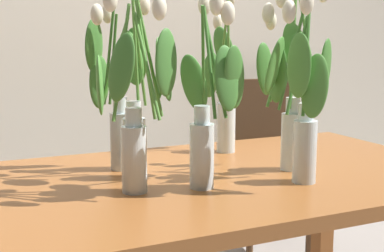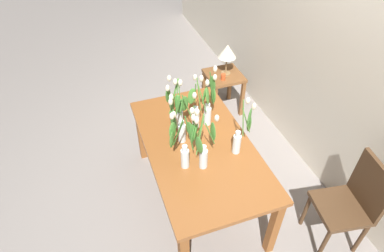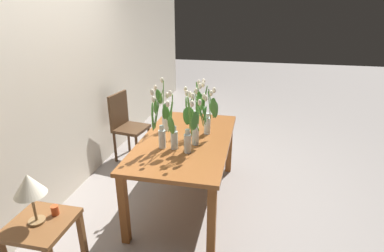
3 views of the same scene
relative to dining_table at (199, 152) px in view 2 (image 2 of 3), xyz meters
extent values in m
plane|color=gray|center=(0.00, 0.00, -0.65)|extent=(18.00, 18.00, 0.00)
cube|color=beige|center=(0.00, 1.36, 0.70)|extent=(9.00, 0.10, 2.70)
cube|color=brown|center=(0.00, 0.00, 0.07)|extent=(1.60, 0.90, 0.04)
cube|color=brown|center=(-0.74, -0.39, -0.30)|extent=(0.07, 0.07, 0.70)
cube|color=brown|center=(-0.74, 0.39, -0.30)|extent=(0.07, 0.07, 0.70)
cube|color=brown|center=(0.74, 0.39, -0.30)|extent=(0.07, 0.07, 0.70)
cylinder|color=silver|center=(-0.10, -0.12, 0.18)|extent=(0.07, 0.07, 0.18)
cylinder|color=silver|center=(-0.10, -0.12, 0.30)|extent=(0.04, 0.04, 0.05)
cylinder|color=silver|center=(-0.10, -0.12, 0.15)|extent=(0.06, 0.06, 0.11)
cylinder|color=#3D752D|center=(-0.07, -0.07, 0.44)|extent=(0.05, 0.09, 0.29)
ellipsoid|color=#F2E5C6|center=(-0.05, -0.02, 0.60)|extent=(0.04, 0.04, 0.06)
ellipsoid|color=#427F33|center=(-0.08, -0.02, 0.37)|extent=(0.11, 0.06, 0.18)
cylinder|color=#3D752D|center=(-0.09, -0.17, 0.43)|extent=(0.03, 0.09, 0.26)
ellipsoid|color=#F2E5C6|center=(-0.07, -0.21, 0.56)|extent=(0.04, 0.04, 0.06)
ellipsoid|color=#427F33|center=(-0.05, -0.20, 0.40)|extent=(0.10, 0.07, 0.18)
cylinder|color=#3D752D|center=(-0.10, -0.16, 0.44)|extent=(0.01, 0.08, 0.29)
ellipsoid|color=#F2E5C6|center=(-0.10, -0.20, 0.59)|extent=(0.04, 0.04, 0.06)
ellipsoid|color=#427F33|center=(-0.07, -0.21, 0.40)|extent=(0.07, 0.05, 0.17)
cylinder|color=silver|center=(-0.28, -0.08, 0.18)|extent=(0.07, 0.07, 0.18)
cylinder|color=silver|center=(-0.28, -0.08, 0.30)|extent=(0.04, 0.04, 0.05)
cylinder|color=silver|center=(-0.28, -0.08, 0.15)|extent=(0.06, 0.06, 0.11)
cylinder|color=#56933D|center=(-0.32, -0.12, 0.44)|extent=(0.07, 0.06, 0.29)
ellipsoid|color=#F2E5C6|center=(-0.35, -0.14, 0.59)|extent=(0.04, 0.04, 0.06)
ellipsoid|color=#427F33|center=(-0.34, -0.16, 0.43)|extent=(0.09, 0.08, 0.18)
cylinder|color=#56933D|center=(-0.24, -0.09, 0.46)|extent=(0.08, 0.01, 0.33)
ellipsoid|color=#F2E5C6|center=(-0.20, -0.09, 0.63)|extent=(0.04, 0.04, 0.06)
ellipsoid|color=#427F33|center=(-0.20, -0.06, 0.42)|extent=(0.05, 0.07, 0.17)
cylinder|color=#56933D|center=(-0.26, -0.14, 0.43)|extent=(0.04, 0.10, 0.27)
ellipsoid|color=#F2E5C6|center=(-0.25, -0.19, 0.57)|extent=(0.04, 0.04, 0.06)
ellipsoid|color=#427F33|center=(-0.22, -0.17, 0.44)|extent=(0.08, 0.05, 0.17)
cylinder|color=#56933D|center=(-0.26, -0.11, 0.46)|extent=(0.05, 0.04, 0.33)
ellipsoid|color=#F2E5C6|center=(-0.24, -0.12, 0.62)|extent=(0.04, 0.04, 0.06)
ellipsoid|color=#427F33|center=(-0.21, -0.11, 0.42)|extent=(0.09, 0.07, 0.18)
cylinder|color=silver|center=(-0.24, 0.17, 0.18)|extent=(0.07, 0.07, 0.18)
cylinder|color=silver|center=(-0.24, 0.17, 0.30)|extent=(0.04, 0.04, 0.05)
cylinder|color=silver|center=(-0.24, 0.17, 0.15)|extent=(0.06, 0.06, 0.11)
cylinder|color=#3D752D|center=(-0.25, 0.21, 0.43)|extent=(0.02, 0.06, 0.28)
ellipsoid|color=#F2E5C6|center=(-0.26, 0.24, 0.58)|extent=(0.04, 0.04, 0.06)
ellipsoid|color=#427F33|center=(-0.29, 0.24, 0.37)|extent=(0.08, 0.04, 0.17)
cylinder|color=#3D752D|center=(-0.26, 0.21, 0.47)|extent=(0.04, 0.07, 0.36)
ellipsoid|color=#F2E5C6|center=(-0.28, 0.24, 0.65)|extent=(0.04, 0.04, 0.06)
ellipsoid|color=#427F33|center=(-0.31, 0.24, 0.48)|extent=(0.07, 0.06, 0.17)
cylinder|color=silver|center=(0.19, -0.19, 0.18)|extent=(0.07, 0.07, 0.18)
cylinder|color=silver|center=(0.19, -0.19, 0.30)|extent=(0.04, 0.04, 0.05)
cylinder|color=silver|center=(0.19, -0.19, 0.15)|extent=(0.06, 0.06, 0.11)
cylinder|color=#3D752D|center=(0.17, -0.15, 0.45)|extent=(0.05, 0.07, 0.32)
ellipsoid|color=#F2E5C6|center=(0.15, -0.12, 0.62)|extent=(0.04, 0.04, 0.06)
ellipsoid|color=#4C8E38|center=(0.12, -0.13, 0.42)|extent=(0.11, 0.06, 0.18)
cylinder|color=#3D752D|center=(0.16, -0.23, 0.44)|extent=(0.07, 0.07, 0.29)
ellipsoid|color=#F2E5C6|center=(0.13, -0.26, 0.59)|extent=(0.04, 0.04, 0.06)
ellipsoid|color=#4C8E38|center=(0.15, -0.28, 0.38)|extent=(0.08, 0.06, 0.17)
cylinder|color=#3D752D|center=(0.14, -0.22, 0.43)|extent=(0.10, 0.05, 0.26)
ellipsoid|color=#F2E5C6|center=(0.09, -0.24, 0.57)|extent=(0.04, 0.04, 0.06)
ellipsoid|color=#4C8E38|center=(0.11, -0.26, 0.43)|extent=(0.05, 0.08, 0.17)
cylinder|color=#3D752D|center=(0.21, -0.16, 0.45)|extent=(0.04, 0.06, 0.32)
ellipsoid|color=#F2E5C6|center=(0.23, -0.13, 0.62)|extent=(0.04, 0.04, 0.06)
ellipsoid|color=#4C8E38|center=(0.21, -0.11, 0.47)|extent=(0.09, 0.09, 0.18)
cylinder|color=silver|center=(0.24, -0.05, 0.18)|extent=(0.07, 0.07, 0.18)
cylinder|color=silver|center=(0.24, -0.05, 0.30)|extent=(0.04, 0.04, 0.05)
cylinder|color=silver|center=(0.24, -0.05, 0.15)|extent=(0.06, 0.06, 0.11)
cylinder|color=#56933D|center=(0.27, -0.09, 0.46)|extent=(0.04, 0.08, 0.34)
ellipsoid|color=#F2E5C6|center=(0.29, -0.13, 0.63)|extent=(0.04, 0.04, 0.06)
ellipsoid|color=#427F33|center=(0.31, -0.12, 0.42)|extent=(0.07, 0.07, 0.17)
cylinder|color=#56933D|center=(0.18, -0.07, 0.43)|extent=(0.11, 0.04, 0.27)
ellipsoid|color=#F2E5C6|center=(0.13, -0.08, 0.57)|extent=(0.04, 0.04, 0.06)
ellipsoid|color=#427F33|center=(0.15, -0.11, 0.40)|extent=(0.04, 0.08, 0.17)
cylinder|color=#56933D|center=(0.23, 0.00, 0.42)|extent=(0.03, 0.10, 0.25)
ellipsoid|color=#F2E5C6|center=(0.22, 0.05, 0.56)|extent=(0.04, 0.04, 0.06)
ellipsoid|color=#427F33|center=(0.20, 0.04, 0.41)|extent=(0.09, 0.03, 0.18)
cylinder|color=#56933D|center=(0.22, -0.08, 0.47)|extent=(0.04, 0.04, 0.35)
ellipsoid|color=#F2E5C6|center=(0.20, -0.09, 0.64)|extent=(0.04, 0.04, 0.06)
ellipsoid|color=#427F33|center=(0.21, -0.13, 0.44)|extent=(0.07, 0.09, 0.18)
cylinder|color=silver|center=(0.18, 0.27, 0.18)|extent=(0.07, 0.07, 0.18)
cylinder|color=silver|center=(0.18, 0.27, 0.30)|extent=(0.04, 0.04, 0.05)
cylinder|color=silver|center=(0.18, 0.27, 0.15)|extent=(0.06, 0.06, 0.11)
cylinder|color=#56933D|center=(0.19, 0.32, 0.43)|extent=(0.02, 0.10, 0.26)
ellipsoid|color=#F2E5C6|center=(0.20, 0.37, 0.57)|extent=(0.04, 0.04, 0.06)
ellipsoid|color=#427F33|center=(0.17, 0.37, 0.37)|extent=(0.09, 0.03, 0.18)
cylinder|color=#56933D|center=(0.20, 0.29, 0.47)|extent=(0.03, 0.03, 0.35)
ellipsoid|color=#F2E5C6|center=(0.21, 0.30, 0.65)|extent=(0.04, 0.04, 0.06)
ellipsoid|color=#427F33|center=(0.21, 0.34, 0.46)|extent=(0.10, 0.09, 0.18)
cylinder|color=silver|center=(-0.24, 0.06, 0.18)|extent=(0.07, 0.07, 0.18)
cylinder|color=silver|center=(-0.24, 0.06, 0.30)|extent=(0.04, 0.04, 0.05)
cylinder|color=silver|center=(-0.24, 0.06, 0.15)|extent=(0.06, 0.06, 0.11)
cylinder|color=#56933D|center=(-0.20, 0.10, 0.45)|extent=(0.07, 0.08, 0.30)
ellipsoid|color=#F2E5C6|center=(-0.17, 0.13, 0.60)|extent=(0.04, 0.04, 0.06)
ellipsoid|color=#4C8E38|center=(-0.20, 0.15, 0.45)|extent=(0.09, 0.08, 0.17)
cylinder|color=#56933D|center=(-0.22, 0.08, 0.46)|extent=(0.03, 0.04, 0.34)
ellipsoid|color=#F2E5C6|center=(-0.21, 0.09, 0.63)|extent=(0.04, 0.04, 0.06)
ellipsoid|color=#4C8E38|center=(-0.22, 0.13, 0.44)|extent=(0.09, 0.09, 0.18)
cylinder|color=#56933D|center=(-0.29, 0.07, 0.43)|extent=(0.09, 0.03, 0.27)
ellipsoid|color=#F2E5C6|center=(-0.33, 0.08, 0.57)|extent=(0.04, 0.04, 0.06)
ellipsoid|color=#4C8E38|center=(-0.34, 0.05, 0.37)|extent=(0.04, 0.10, 0.18)
cube|color=#4C331E|center=(0.81, 0.96, -0.20)|extent=(0.46, 0.46, 0.04)
cylinder|color=#4C331E|center=(0.96, 0.76, -0.43)|extent=(0.04, 0.04, 0.43)
cylinder|color=#4C331E|center=(0.62, 0.82, -0.43)|extent=(0.04, 0.04, 0.43)
cylinder|color=#4C331E|center=(1.01, 1.10, -0.43)|extent=(0.04, 0.04, 0.43)
cylinder|color=#4C331E|center=(0.67, 1.15, -0.43)|extent=(0.04, 0.04, 0.43)
cube|color=#4C331E|center=(0.84, 1.13, 0.05)|extent=(0.40, 0.10, 0.46)
cube|color=brown|center=(-1.25, 0.81, -0.12)|extent=(0.44, 0.44, 0.04)
cube|color=brown|center=(-1.44, 0.62, -0.39)|extent=(0.04, 0.04, 0.51)
cube|color=brown|center=(-1.06, 0.62, -0.39)|extent=(0.04, 0.04, 0.51)
cube|color=brown|center=(-1.44, 1.00, -0.39)|extent=(0.04, 0.04, 0.51)
cube|color=brown|center=(-1.06, 1.00, -0.39)|extent=(0.04, 0.04, 0.51)
cylinder|color=olive|center=(-1.25, 0.83, -0.09)|extent=(0.12, 0.12, 0.02)
cylinder|color=olive|center=(-1.25, 0.83, 0.03)|extent=(0.02, 0.02, 0.22)
cone|color=#F2E5C6|center=(-1.25, 0.83, 0.22)|extent=(0.22, 0.22, 0.16)
cylinder|color=#CC4C23|center=(-1.15, 0.75, -0.06)|extent=(0.06, 0.06, 0.07)
camera|label=1|loc=(-0.70, -1.38, 0.50)|focal=48.43mm
camera|label=2|loc=(1.87, -0.72, 2.07)|focal=30.14mm
camera|label=3|loc=(-2.79, -0.66, 1.38)|focal=28.64mm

